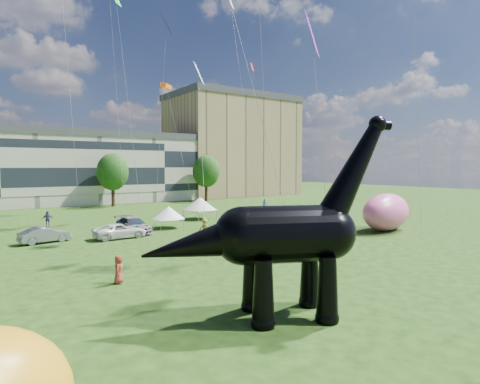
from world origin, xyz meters
TOP-DOWN VIEW (x-y plane):
  - ground at (0.00, 0.00)m, footprint 220.00×220.00m
  - apartment_block at (40.00, 65.00)m, footprint 28.00×18.00m
  - tree_mid_right at (8.00, 53.00)m, footprint 5.20×5.20m
  - tree_far_right at (26.00, 53.00)m, footprint 5.20×5.20m
  - dinosaur_sculpture at (-1.21, -0.78)m, footprint 11.20×6.12m
  - car_grey at (-6.89, 24.27)m, footprint 4.43×2.17m
  - car_white at (-0.70, 22.69)m, footprint 4.97×2.41m
  - car_dark at (1.35, 24.88)m, footprint 2.52×5.54m
  - gazebo_near at (5.68, 25.82)m, footprint 3.85×3.85m
  - gazebo_far at (12.09, 30.36)m, footprint 4.73×4.73m
  - inflatable_pink at (23.80, 11.31)m, footprint 8.51×5.67m
  - visitors at (-0.25, 16.83)m, footprint 50.06×44.15m

SIDE VIEW (x-z plane):
  - ground at x=0.00m, z-range 0.00..0.00m
  - car_white at x=-0.70m, z-range 0.00..1.36m
  - car_grey at x=-6.89m, z-range 0.00..1.40m
  - car_dark at x=1.35m, z-range 0.00..1.57m
  - visitors at x=-0.25m, z-range -0.06..1.83m
  - gazebo_near at x=5.68m, z-range 0.48..2.87m
  - inflatable_pink at x=23.80m, z-range 0.00..3.90m
  - gazebo_far at x=12.09m, z-range 0.57..3.39m
  - dinosaur_sculpture at x=-1.21m, z-range -1.15..8.28m
  - tree_mid_right at x=8.00m, z-range 1.57..11.01m
  - tree_far_right at x=26.00m, z-range 1.57..11.01m
  - apartment_block at x=40.00m, z-range 0.00..22.00m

